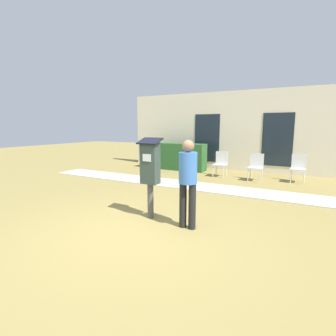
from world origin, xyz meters
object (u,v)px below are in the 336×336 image
object	(u,v)px
parking_meter	(150,167)
outdoor_chair_middle	(256,165)
outdoor_chair_left	(221,162)
person_standing	(188,177)
outdoor_chair_right	(298,166)

from	to	relation	value
parking_meter	outdoor_chair_middle	world-z (taller)	parking_meter
outdoor_chair_left	outdoor_chair_middle	size ratio (longest dim) A/B	1.00
parking_meter	outdoor_chair_left	world-z (taller)	parking_meter
person_standing	outdoor_chair_right	world-z (taller)	person_standing
outdoor_chair_right	person_standing	bearing A→B (deg)	-83.67
outdoor_chair_left	outdoor_chair_right	xyz separation A→B (m)	(2.51, 0.23, 0.00)
outdoor_chair_left	outdoor_chair_middle	bearing A→B (deg)	11.62
person_standing	outdoor_chair_left	distance (m)	5.14
parking_meter	outdoor_chair_right	xyz separation A→B (m)	(2.40, 5.13, -0.49)
outdoor_chair_left	outdoor_chair_middle	world-z (taller)	same
outdoor_chair_right	outdoor_chair_middle	bearing A→B (deg)	-141.08
parking_meter	outdoor_chair_right	distance (m)	5.68
parking_meter	outdoor_chair_right	bearing A→B (deg)	64.97
parking_meter	outdoor_chair_middle	distance (m)	4.92
parking_meter	outdoor_chair_right	size ratio (longest dim) A/B	1.77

